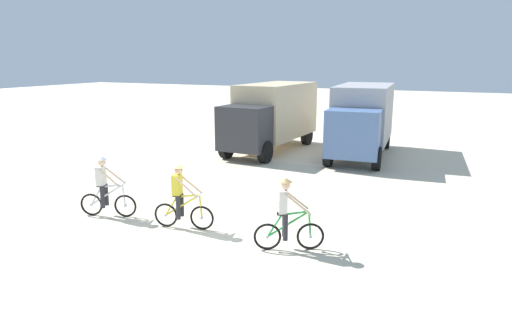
{
  "coord_description": "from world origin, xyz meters",
  "views": [
    {
      "loc": [
        6.3,
        -9.58,
        4.57
      ],
      "look_at": [
        -0.09,
        4.35,
        1.1
      ],
      "focal_mm": 31.44,
      "sensor_mm": 36.0,
      "label": 1
    }
  ],
  "objects_px": {
    "box_truck_tan_camper": "(272,114)",
    "cyclist_cowboy_hat": "(181,199)",
    "cyclist_orange_shirt": "(105,189)",
    "cyclist_near_camera": "(287,217)",
    "box_truck_grey_hauler": "(362,117)"
  },
  "relations": [
    {
      "from": "box_truck_tan_camper",
      "to": "cyclist_cowboy_hat",
      "type": "bearing_deg",
      "value": -80.08
    },
    {
      "from": "cyclist_cowboy_hat",
      "to": "cyclist_near_camera",
      "type": "height_order",
      "value": "same"
    },
    {
      "from": "box_truck_tan_camper",
      "to": "cyclist_cowboy_hat",
      "type": "xyz_separation_m",
      "value": [
        1.93,
        -11.02,
        -1.03
      ]
    },
    {
      "from": "box_truck_grey_hauler",
      "to": "cyclist_cowboy_hat",
      "type": "height_order",
      "value": "box_truck_grey_hauler"
    },
    {
      "from": "cyclist_near_camera",
      "to": "box_truck_grey_hauler",
      "type": "bearing_deg",
      "value": 93.23
    },
    {
      "from": "cyclist_cowboy_hat",
      "to": "cyclist_near_camera",
      "type": "distance_m",
      "value": 3.14
    },
    {
      "from": "box_truck_tan_camper",
      "to": "cyclist_orange_shirt",
      "type": "height_order",
      "value": "box_truck_tan_camper"
    },
    {
      "from": "box_truck_tan_camper",
      "to": "box_truck_grey_hauler",
      "type": "relative_size",
      "value": 1.0
    },
    {
      "from": "cyclist_orange_shirt",
      "to": "cyclist_near_camera",
      "type": "distance_m",
      "value": 5.7
    },
    {
      "from": "cyclist_orange_shirt",
      "to": "cyclist_cowboy_hat",
      "type": "bearing_deg",
      "value": 2.74
    },
    {
      "from": "box_truck_grey_hauler",
      "to": "cyclist_near_camera",
      "type": "relative_size",
      "value": 3.79
    },
    {
      "from": "box_truck_grey_hauler",
      "to": "cyclist_orange_shirt",
      "type": "height_order",
      "value": "box_truck_grey_hauler"
    },
    {
      "from": "cyclist_near_camera",
      "to": "box_truck_tan_camper",
      "type": "bearing_deg",
      "value": 114.39
    },
    {
      "from": "cyclist_cowboy_hat",
      "to": "box_truck_grey_hauler",
      "type": "bearing_deg",
      "value": 77.98
    },
    {
      "from": "cyclist_orange_shirt",
      "to": "box_truck_tan_camper",
      "type": "bearing_deg",
      "value": 86.71
    }
  ]
}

